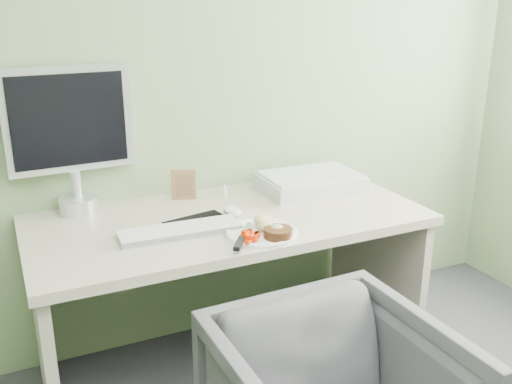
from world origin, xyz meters
name	(u,v)px	position (x,y,z in m)	size (l,w,h in m)	color
wall_back	(193,53)	(0.00, 2.00, 1.35)	(3.50, 3.50, 0.00)	#6D845C
desk	(229,256)	(0.00, 1.62, 0.55)	(1.60, 0.75, 0.73)	#B0A294
plate	(262,233)	(0.04, 1.39, 0.74)	(0.27, 0.27, 0.01)	white
steak	(278,233)	(0.07, 1.31, 0.76)	(0.11, 0.11, 0.03)	black
potato_pile	(268,221)	(0.07, 1.39, 0.78)	(0.12, 0.09, 0.07)	#A68851
carrot_heap	(253,234)	(-0.03, 1.33, 0.77)	(0.07, 0.06, 0.04)	red
steak_knife	(241,239)	(-0.07, 1.33, 0.76)	(0.16, 0.22, 0.02)	silver
mousepad	(202,224)	(-0.13, 1.58, 0.73)	(0.25, 0.22, 0.00)	black
keyboard	(180,230)	(-0.24, 1.52, 0.75)	(0.46, 0.13, 0.02)	white
computer_mouse	(232,211)	(0.01, 1.62, 0.75)	(0.06, 0.10, 0.04)	white
photo_frame	(184,185)	(-0.10, 1.90, 0.80)	(0.11, 0.01, 0.14)	olive
eyedrop_bottle	(225,191)	(0.07, 1.84, 0.76)	(0.02, 0.02, 0.07)	white
scanner	(310,183)	(0.47, 1.77, 0.76)	(0.45, 0.30, 0.07)	silver
monitor	(70,132)	(-0.55, 1.94, 1.07)	(0.50, 0.15, 0.60)	silver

